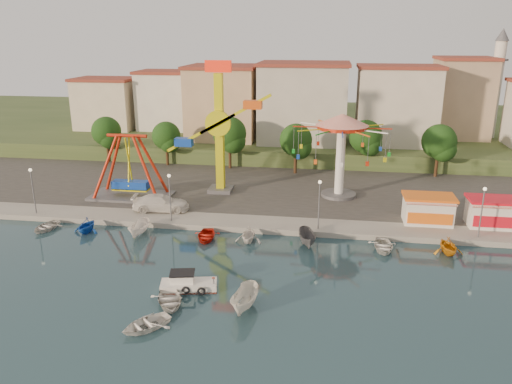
% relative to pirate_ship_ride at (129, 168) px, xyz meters
% --- Properties ---
extents(ground, '(200.00, 200.00, 0.00)m').
position_rel_pirate_ship_ride_xyz_m(ground, '(15.47, -20.21, -4.39)').
color(ground, '#152D3B').
rests_on(ground, ground).
extents(quay_deck, '(200.00, 100.00, 0.60)m').
position_rel_pirate_ship_ride_xyz_m(quay_deck, '(15.47, 41.79, -4.09)').
color(quay_deck, '#9E998E').
rests_on(quay_deck, ground).
extents(asphalt_pad, '(90.00, 28.00, 0.01)m').
position_rel_pirate_ship_ride_xyz_m(asphalt_pad, '(15.47, 9.79, -3.79)').
color(asphalt_pad, '#4C4944').
rests_on(asphalt_pad, quay_deck).
extents(hill_terrace, '(200.00, 60.00, 3.00)m').
position_rel_pirate_ship_ride_xyz_m(hill_terrace, '(15.47, 46.79, -2.89)').
color(hill_terrace, '#384C26').
rests_on(hill_terrace, ground).
extents(pirate_ship_ride, '(10.00, 5.00, 8.00)m').
position_rel_pirate_ship_ride_xyz_m(pirate_ship_ride, '(0.00, 0.00, 0.00)').
color(pirate_ship_ride, '#59595E').
rests_on(pirate_ship_ride, quay_deck).
extents(kamikaze_tower, '(8.92, 3.10, 16.50)m').
position_rel_pirate_ship_ride_xyz_m(kamikaze_tower, '(11.04, 3.74, 3.94)').
color(kamikaze_tower, '#59595E').
rests_on(kamikaze_tower, quay_deck).
extents(wave_swinger, '(11.60, 11.60, 10.40)m').
position_rel_pirate_ship_ride_xyz_m(wave_swinger, '(25.67, 4.24, 3.80)').
color(wave_swinger, '#59595E').
rests_on(wave_swinger, quay_deck).
extents(booth_left, '(5.40, 3.78, 3.08)m').
position_rel_pirate_ship_ride_xyz_m(booth_left, '(35.06, -3.72, -2.23)').
color(booth_left, white).
rests_on(booth_left, quay_deck).
extents(booth_mid, '(5.40, 3.78, 3.08)m').
position_rel_pirate_ship_ride_xyz_m(booth_mid, '(41.68, -3.72, -2.23)').
color(booth_mid, white).
rests_on(booth_mid, quay_deck).
extents(lamp_post_0, '(0.14, 0.14, 5.00)m').
position_rel_pirate_ship_ride_xyz_m(lamp_post_0, '(-8.53, -7.21, -1.29)').
color(lamp_post_0, '#59595E').
rests_on(lamp_post_0, quay_deck).
extents(lamp_post_1, '(0.14, 0.14, 5.00)m').
position_rel_pirate_ship_ride_xyz_m(lamp_post_1, '(7.47, -7.21, -1.29)').
color(lamp_post_1, '#59595E').
rests_on(lamp_post_1, quay_deck).
extents(lamp_post_2, '(0.14, 0.14, 5.00)m').
position_rel_pirate_ship_ride_xyz_m(lamp_post_2, '(23.47, -7.21, -1.29)').
color(lamp_post_2, '#59595E').
rests_on(lamp_post_2, quay_deck).
extents(lamp_post_3, '(0.14, 0.14, 5.00)m').
position_rel_pirate_ship_ride_xyz_m(lamp_post_3, '(39.47, -7.21, -1.29)').
color(lamp_post_3, '#59595E').
rests_on(lamp_post_3, quay_deck).
extents(tree_0, '(4.60, 4.60, 7.19)m').
position_rel_pirate_ship_ride_xyz_m(tree_0, '(-10.53, 16.77, 1.08)').
color(tree_0, '#382314').
rests_on(tree_0, quay_deck).
extents(tree_1, '(4.35, 4.35, 6.80)m').
position_rel_pirate_ship_ride_xyz_m(tree_1, '(-0.53, 16.03, 0.81)').
color(tree_1, '#382314').
rests_on(tree_1, quay_deck).
extents(tree_2, '(5.02, 5.02, 7.85)m').
position_rel_pirate_ship_ride_xyz_m(tree_2, '(9.47, 15.60, 1.52)').
color(tree_2, '#382314').
rests_on(tree_2, quay_deck).
extents(tree_3, '(4.68, 4.68, 7.32)m').
position_rel_pirate_ship_ride_xyz_m(tree_3, '(19.47, 14.16, 1.16)').
color(tree_3, '#382314').
rests_on(tree_3, quay_deck).
extents(tree_4, '(4.86, 4.86, 7.60)m').
position_rel_pirate_ship_ride_xyz_m(tree_4, '(29.47, 17.15, 1.35)').
color(tree_4, '#382314').
rests_on(tree_4, quay_deck).
extents(tree_5, '(4.83, 4.83, 7.54)m').
position_rel_pirate_ship_ride_xyz_m(tree_5, '(39.47, 15.33, 1.31)').
color(tree_5, '#382314').
rests_on(tree_5, quay_deck).
extents(building_0, '(9.26, 9.53, 11.87)m').
position_rel_pirate_ship_ride_xyz_m(building_0, '(-17.90, 25.86, 4.54)').
color(building_0, beige).
rests_on(building_0, hill_terrace).
extents(building_1, '(12.33, 9.01, 8.63)m').
position_rel_pirate_ship_ride_xyz_m(building_1, '(-5.86, 31.18, 2.92)').
color(building_1, silver).
rests_on(building_1, hill_terrace).
extents(building_2, '(11.95, 9.28, 11.23)m').
position_rel_pirate_ship_ride_xyz_m(building_2, '(7.28, 31.75, 4.22)').
color(building_2, tan).
rests_on(building_2, hill_terrace).
extents(building_3, '(12.59, 10.50, 9.20)m').
position_rel_pirate_ship_ride_xyz_m(building_3, '(21.07, 28.60, 3.20)').
color(building_3, beige).
rests_on(building_3, hill_terrace).
extents(building_4, '(10.75, 9.23, 9.24)m').
position_rel_pirate_ship_ride_xyz_m(building_4, '(34.54, 32.00, 3.22)').
color(building_4, beige).
rests_on(building_4, hill_terrace).
extents(building_5, '(12.77, 10.96, 11.21)m').
position_rel_pirate_ship_ride_xyz_m(building_5, '(47.84, 30.13, 4.21)').
color(building_5, tan).
rests_on(building_5, hill_terrace).
extents(minaret, '(2.80, 2.80, 18.00)m').
position_rel_pirate_ship_ride_xyz_m(minaret, '(51.47, 33.79, 8.15)').
color(minaret, silver).
rests_on(minaret, hill_terrace).
extents(cabin_motorboat, '(4.83, 2.62, 1.61)m').
position_rel_pirate_ship_ride_xyz_m(cabin_motorboat, '(13.18, -20.84, -3.96)').
color(cabin_motorboat, white).
rests_on(cabin_motorboat, ground).
extents(rowboat_a, '(4.16, 4.76, 0.82)m').
position_rel_pirate_ship_ride_xyz_m(rowboat_a, '(12.47, -23.38, -3.98)').
color(rowboat_a, silver).
rests_on(rowboat_a, ground).
extents(rowboat_b, '(4.42, 4.49, 0.76)m').
position_rel_pirate_ship_ride_xyz_m(rowboat_b, '(11.82, -26.86, -4.01)').
color(rowboat_b, white).
rests_on(rowboat_b, ground).
extents(skiff, '(2.21, 4.49, 1.66)m').
position_rel_pirate_ship_ride_xyz_m(skiff, '(18.41, -23.25, -3.56)').
color(skiff, silver).
rests_on(skiff, ground).
extents(van, '(6.71, 3.45, 1.86)m').
position_rel_pirate_ship_ride_xyz_m(van, '(5.32, -4.26, -2.86)').
color(van, silver).
rests_on(van, quay_deck).
extents(moored_boat_0, '(3.10, 3.89, 0.72)m').
position_rel_pirate_ship_ride_xyz_m(moored_boat_0, '(-5.55, -10.41, -4.03)').
color(moored_boat_0, silver).
rests_on(moored_boat_0, ground).
extents(moored_boat_1, '(2.91, 3.29, 1.62)m').
position_rel_pirate_ship_ride_xyz_m(moored_boat_1, '(-0.84, -10.41, -3.58)').
color(moored_boat_1, '#144AB3').
rests_on(moored_boat_1, ground).
extents(moored_boat_2, '(1.74, 3.93, 1.48)m').
position_rel_pirate_ship_ride_xyz_m(moored_boat_2, '(5.03, -10.41, -3.66)').
color(moored_boat_2, white).
rests_on(moored_boat_2, ground).
extents(moored_boat_3, '(3.06, 4.01, 0.78)m').
position_rel_pirate_ship_ride_xyz_m(moored_boat_3, '(12.14, -10.41, -4.01)').
color(moored_boat_3, red).
rests_on(moored_boat_3, ground).
extents(moored_boat_4, '(2.76, 3.17, 1.63)m').
position_rel_pirate_ship_ride_xyz_m(moored_boat_4, '(16.58, -10.41, -3.58)').
color(moored_boat_4, silver).
rests_on(moored_boat_4, ground).
extents(moored_boat_5, '(2.29, 4.23, 1.55)m').
position_rel_pirate_ship_ride_xyz_m(moored_boat_5, '(22.50, -10.41, -3.62)').
color(moored_boat_5, '#58585D').
rests_on(moored_boat_5, ground).
extents(moored_boat_6, '(2.80, 3.91, 0.81)m').
position_rel_pirate_ship_ride_xyz_m(moored_boat_6, '(29.88, -10.41, -3.99)').
color(moored_boat_6, silver).
rests_on(moored_boat_6, ground).
extents(moored_boat_7, '(3.34, 3.68, 1.69)m').
position_rel_pirate_ship_ride_xyz_m(moored_boat_7, '(35.92, -10.41, -3.55)').
color(moored_boat_7, orange).
rests_on(moored_boat_7, ground).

